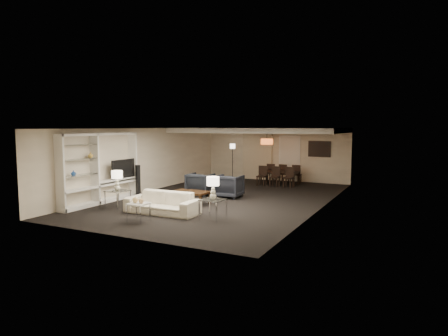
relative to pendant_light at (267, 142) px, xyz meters
name	(u,v)px	position (x,y,z in m)	size (l,w,h in m)	color
floor	(224,199)	(-0.30, -3.50, -1.92)	(11.00, 11.00, 0.00)	black
ceiling	(224,128)	(-0.30, -3.50, 0.58)	(7.00, 11.00, 0.02)	silver
wall_back	(275,154)	(-0.30, 2.00, -0.67)	(7.00, 0.02, 2.50)	beige
wall_front	(118,184)	(-0.30, -9.00, -0.67)	(7.00, 0.02, 2.50)	beige
wall_left	(144,160)	(-3.80, -3.50, -0.67)	(0.02, 11.00, 2.50)	beige
wall_right	(323,168)	(3.20, -3.50, -0.67)	(0.02, 11.00, 2.50)	beige
ceiling_soffit	(260,130)	(-0.30, 0.00, 0.48)	(7.00, 4.00, 0.20)	silver
curtains	(257,155)	(-1.20, 1.92, -0.72)	(1.50, 0.12, 2.40)	beige
door	(289,159)	(0.40, 1.97, -0.87)	(0.90, 0.05, 2.10)	silver
painting	(319,149)	(1.80, 1.96, -0.37)	(0.95, 0.04, 0.65)	#142D38
media_unit	(100,168)	(-3.61, -6.10, -0.74)	(0.38, 3.40, 2.35)	white
pendant_light	(267,142)	(0.00, 0.00, 0.00)	(0.52, 0.52, 0.24)	#D8591E
sofa	(162,203)	(-0.83, -6.51, -1.60)	(2.22, 0.87, 0.65)	beige
coffee_table	(191,198)	(-0.83, -4.91, -1.70)	(1.22, 0.71, 0.44)	black
armchair_left	(200,184)	(-1.43, -3.21, -1.51)	(0.88, 0.91, 0.82)	black
armchair_right	(229,186)	(-0.23, -3.21, -1.51)	(0.88, 0.91, 0.82)	black
side_table_left	(118,199)	(-2.53, -6.51, -1.64)	(0.61, 0.61, 0.57)	white
side_table_right	(213,209)	(0.87, -6.51, -1.64)	(0.61, 0.61, 0.57)	white
table_lamp_left	(117,181)	(-2.53, -6.51, -1.04)	(0.34, 0.34, 0.63)	beige
table_lamp_right	(213,188)	(0.87, -6.51, -1.04)	(0.34, 0.34, 0.63)	beige
marble_table	(139,212)	(-0.83, -7.61, -1.67)	(0.51, 0.51, 0.51)	white
gold_gourd_a	(135,200)	(-0.93, -7.61, -1.33)	(0.16, 0.16, 0.16)	#E0BB76
gold_gourd_b	(141,201)	(-0.73, -7.61, -1.34)	(0.14, 0.14, 0.14)	tan
television	(121,169)	(-3.58, -5.14, -0.84)	(0.15, 1.14, 0.66)	black
vase_blue	(73,173)	(-3.61, -7.25, -0.78)	(0.16, 0.16, 0.17)	#234D98
vase_amber	(90,155)	(-3.61, -6.53, -0.27)	(0.17, 0.17, 0.18)	gold
floor_speaker	(138,181)	(-3.25, -4.61, -1.33)	(0.13, 0.13, 1.18)	black
dining_table	(280,178)	(0.36, 0.70, -1.63)	(1.64, 0.91, 0.58)	black
chair_nl	(262,176)	(-0.24, 0.05, -1.49)	(0.40, 0.40, 0.85)	black
chair_nm	(275,177)	(0.36, 0.05, -1.49)	(0.40, 0.40, 0.85)	black
chair_nr	(288,177)	(0.96, 0.05, -1.49)	(0.40, 0.40, 0.85)	black
chair_fl	(272,173)	(-0.24, 1.35, -1.49)	(0.40, 0.40, 0.85)	black
chair_fm	(284,173)	(0.36, 1.35, -1.49)	(0.40, 0.40, 0.85)	black
chair_fr	(297,174)	(0.96, 1.35, -1.49)	(0.40, 0.40, 0.85)	black
floor_lamp	(233,162)	(-2.11, 1.03, -1.05)	(0.25, 0.25, 1.75)	black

